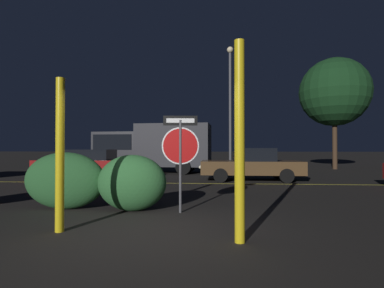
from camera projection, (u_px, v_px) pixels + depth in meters
The scene contains 12 objects.
ground_plane at pixel (146, 233), 5.10m from camera, with size 260.00×260.00×0.00m, color black.
road_center_stripe at pixel (186, 183), 12.38m from camera, with size 35.09×0.12×0.01m, color gold.
stop_sign at pixel (180, 146), 6.76m from camera, with size 0.84×0.10×2.19m.
yellow_pole_left at pixel (60, 155), 5.20m from camera, with size 0.15×0.15×2.68m, color yellow.
yellow_pole_right at pixel (240, 141), 4.62m from camera, with size 0.16×0.16×3.13m, color yellow.
hedge_bush_1 at pixel (65, 181), 7.15m from camera, with size 1.96×0.80×1.36m, color #285B2D.
hedge_bush_2 at pixel (132, 183), 6.94m from camera, with size 1.60×0.99×1.30m, color #2D6633.
passing_car_1 at pixel (90, 164), 14.20m from camera, with size 4.89×1.95×1.40m.
passing_car_2 at pixel (251, 164), 13.51m from camera, with size 4.56×2.05×1.46m.
delivery_truck at pixel (152, 146), 17.91m from camera, with size 7.01×2.75×2.87m.
street_lamp at pixel (230, 98), 17.76m from camera, with size 0.38×0.38×7.51m.
tree_0 at pixel (334, 92), 20.92m from camera, with size 4.75×4.75×7.76m.
Camera 1 is at (1.15, -5.05, 1.45)m, focal length 28.00 mm.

